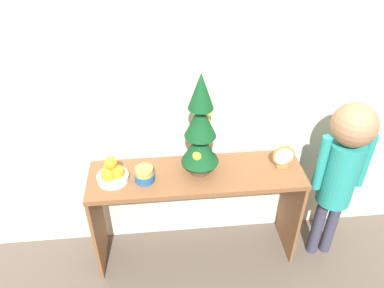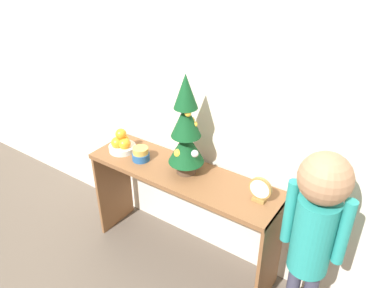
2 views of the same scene
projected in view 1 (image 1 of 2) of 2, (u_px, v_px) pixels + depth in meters
The scene contains 8 objects.
ground_plane at pixel (199, 273), 2.42m from camera, with size 12.00×12.00×0.00m, color brown.
back_wall at pixel (193, 67), 2.02m from camera, with size 7.00×0.05×2.50m, color beige.
console_table at pixel (196, 192), 2.25m from camera, with size 1.25×0.35×0.69m.
mini_tree at pixel (200, 129), 2.01m from camera, with size 0.21×0.21×0.62m.
fruit_bowl at pixel (112, 173), 2.08m from camera, with size 0.18×0.18×0.16m.
singing_bowl at pixel (144, 175), 2.09m from camera, with size 0.11×0.11×0.09m.
desk_clock at pixel (283, 157), 2.17m from camera, with size 0.13×0.04×0.15m.
child_figure at pixel (343, 163), 2.13m from camera, with size 0.32×0.25×1.14m.
Camera 1 is at (-0.19, -1.48, 2.08)m, focal length 35.00 mm.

